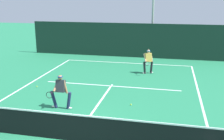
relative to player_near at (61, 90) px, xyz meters
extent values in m
cube|color=white|center=(1.49, 9.15, -0.84)|extent=(9.40, 0.10, 0.01)
cube|color=white|center=(1.49, 3.54, -0.84)|extent=(7.66, 0.10, 0.01)
cube|color=white|center=(1.49, 0.62, -0.84)|extent=(0.10, 6.40, 0.01)
cube|color=black|center=(1.49, -2.58, -0.36)|extent=(10.13, 0.02, 0.96)
cube|color=white|center=(1.49, -2.58, 0.14)|extent=(10.13, 0.03, 0.05)
cylinder|color=#1E234C|center=(0.36, 0.01, -0.46)|extent=(0.26, 0.14, 0.79)
cylinder|color=#1E234C|center=(-0.35, 0.02, -0.46)|extent=(0.32, 0.14, 0.79)
ellipsoid|color=white|center=(0.36, 0.01, -0.80)|extent=(0.26, 0.11, 0.09)
ellipsoid|color=white|center=(-0.35, 0.02, -0.80)|extent=(0.26, 0.11, 0.09)
cube|color=#2D3338|center=(0.01, 0.01, 0.20)|extent=(0.40, 0.32, 0.58)
cylinder|color=#9E704C|center=(0.23, 0.01, 0.18)|extent=(0.21, 0.09, 0.60)
cylinder|color=#9E704C|center=(-0.22, 0.01, 0.18)|extent=(0.10, 0.54, 0.41)
sphere|color=#9E704C|center=(0.01, 0.01, 0.60)|extent=(0.21, 0.21, 0.21)
cylinder|color=#19478C|center=(0.01, 0.01, 0.63)|extent=(0.23, 0.23, 0.04)
cylinder|color=black|center=(-0.27, -0.24, -0.03)|extent=(0.03, 0.26, 0.03)
torus|color=black|center=(-0.27, -0.58, -0.03)|extent=(0.29, 0.03, 0.29)
cylinder|color=black|center=(3.47, 6.69, -0.45)|extent=(0.23, 0.21, 0.80)
cylinder|color=black|center=(3.05, 6.49, -0.45)|extent=(0.25, 0.22, 0.80)
ellipsoid|color=white|center=(3.47, 6.69, -0.80)|extent=(0.28, 0.21, 0.09)
ellipsoid|color=white|center=(3.05, 6.49, -0.80)|extent=(0.28, 0.21, 0.09)
cube|color=#E5B24C|center=(3.26, 6.59, 0.22)|extent=(0.48, 0.41, 0.57)
cylinder|color=tan|center=(3.47, 6.69, 0.20)|extent=(0.22, 0.17, 0.61)
cylinder|color=tan|center=(3.06, 6.49, 0.20)|extent=(0.28, 0.46, 0.52)
sphere|color=tan|center=(3.26, 6.59, 0.62)|extent=(0.21, 0.21, 0.21)
cylinder|color=#19478C|center=(3.26, 6.59, 0.66)|extent=(0.30, 0.30, 0.04)
cylinder|color=black|center=(3.12, 6.25, -0.02)|extent=(0.14, 0.25, 0.03)
torus|color=black|center=(3.26, 5.94, -0.02)|extent=(0.28, 0.15, 0.29)
sphere|color=#D1E033|center=(-2.50, 2.47, -0.81)|extent=(0.07, 0.07, 0.07)
sphere|color=#D1E033|center=(2.99, 1.01, -0.81)|extent=(0.07, 0.07, 0.07)
cube|color=#163026|center=(1.49, 11.34, 0.55)|extent=(17.23, 0.12, 2.80)
cylinder|color=#9EA39E|center=(3.06, 12.17, 2.41)|extent=(0.18, 0.18, 6.52)
camera|label=1|loc=(4.63, -10.42, 3.95)|focal=43.06mm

